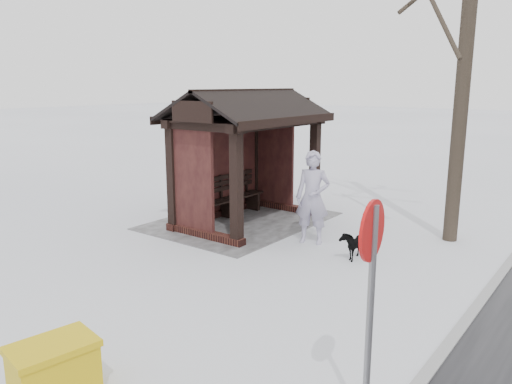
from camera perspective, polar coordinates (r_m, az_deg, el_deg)
ground at (r=11.78m, az=-0.94°, el=-3.49°), size 120.00×120.00×0.00m
kerb at (r=9.58m, az=26.21°, el=-8.47°), size 120.00×0.15×0.06m
trampled_patch at (r=11.90m, az=-1.70°, el=-3.29°), size 4.20×3.20×0.02m
bus_shelter at (r=11.49m, az=-1.61°, el=7.10°), size 3.60×2.40×3.09m
pedestrian at (r=10.13m, az=6.49°, el=-0.64°), size 0.65×0.80×1.90m
dog at (r=9.52m, az=11.04°, el=-5.85°), size 0.66×0.31×0.55m
grit_bin at (r=5.78m, az=-22.06°, el=-18.48°), size 0.92×0.70×0.64m
road_sign at (r=4.61m, az=12.97°, el=-8.20°), size 0.57×0.10×2.21m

